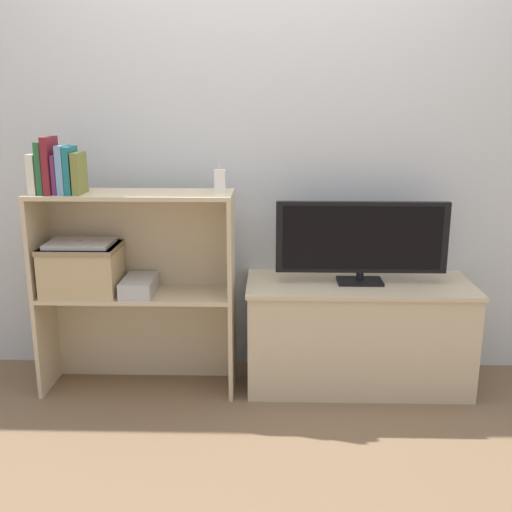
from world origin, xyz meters
name	(u,v)px	position (x,y,z in m)	size (l,w,h in m)	color
ground_plane	(255,402)	(0.00, 0.00, 0.00)	(16.00, 16.00, 0.00)	brown
wall_back	(258,143)	(0.00, 0.48, 1.20)	(10.00, 0.05, 2.40)	silver
tv_stand	(357,334)	(0.51, 0.22, 0.27)	(1.11, 0.46, 0.54)	#CCB793
tv	(362,239)	(0.51, 0.22, 0.76)	(0.83, 0.14, 0.40)	black
bookshelf_lower_tier	(142,324)	(-0.58, 0.21, 0.32)	(0.95, 0.30, 0.50)	#CCB793
bookshelf_upper_tier	(137,228)	(-0.58, 0.21, 0.81)	(0.95, 0.30, 0.49)	#CCB793
book_ivory	(36,174)	(-1.01, 0.10, 1.09)	(0.03, 0.15, 0.18)	silver
book_forest	(43,168)	(-0.97, 0.10, 1.11)	(0.03, 0.14, 0.24)	#286638
book_maroon	(51,165)	(-0.94, 0.10, 1.12)	(0.03, 0.16, 0.26)	maroon
book_plum	(58,174)	(-0.91, 0.10, 1.08)	(0.02, 0.13, 0.18)	#6B2D66
book_skyblue	(64,170)	(-0.88, 0.10, 1.10)	(0.03, 0.14, 0.22)	#709ECC
book_teal	(71,170)	(-0.85, 0.10, 1.10)	(0.03, 0.14, 0.22)	#1E7075
book_olive	(79,173)	(-0.81, 0.10, 1.09)	(0.03, 0.15, 0.19)	olive
baby_monitor	(220,181)	(-0.17, 0.15, 1.05)	(0.05, 0.04, 0.14)	white
storage_basket_left	(82,267)	(-0.84, 0.13, 0.63)	(0.36, 0.27, 0.24)	tan
laptop	(80,243)	(-0.84, 0.13, 0.75)	(0.30, 0.22, 0.02)	#BCBCC1
magazine_stack	(139,285)	(-0.57, 0.14, 0.54)	(0.15, 0.26, 0.08)	#B2B2B7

